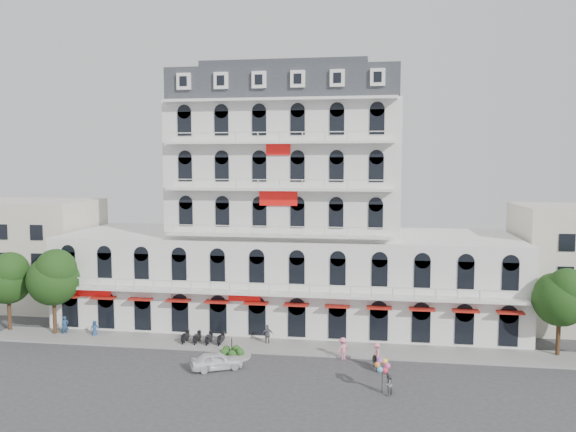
% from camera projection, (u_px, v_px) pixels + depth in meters
% --- Properties ---
extents(ground, '(120.00, 120.00, 0.00)m').
position_uv_depth(ground, '(252.00, 387.00, 40.60)').
color(ground, '#38383A').
rests_on(ground, ground).
extents(sidewalk, '(53.00, 4.00, 0.16)m').
position_uv_depth(sidewalk, '(273.00, 346.00, 49.46)').
color(sidewalk, gray).
rests_on(sidewalk, ground).
extents(main_building, '(45.00, 15.00, 25.80)m').
position_uv_depth(main_building, '(288.00, 224.00, 57.40)').
color(main_building, silver).
rests_on(main_building, ground).
extents(flank_building_west, '(14.00, 10.00, 12.00)m').
position_uv_depth(flank_building_west, '(31.00, 253.00, 64.07)').
color(flank_building_west, beige).
rests_on(flank_building_west, ground).
extents(traffic_island, '(3.20, 3.20, 1.60)m').
position_uv_depth(traffic_island, '(232.00, 354.00, 46.92)').
color(traffic_island, gray).
rests_on(traffic_island, ground).
extents(parked_scooter_row, '(4.40, 1.80, 1.10)m').
position_uv_depth(parked_scooter_row, '(203.00, 344.00, 50.18)').
color(parked_scooter_row, black).
rests_on(parked_scooter_row, ground).
extents(tree_west_outer, '(4.50, 4.48, 7.76)m').
position_uv_depth(tree_west_outer, '(8.00, 277.00, 53.67)').
color(tree_west_outer, '#382314').
rests_on(tree_west_outer, ground).
extents(tree_west_inner, '(4.76, 4.76, 8.25)m').
position_uv_depth(tree_west_inner, '(53.00, 276.00, 52.43)').
color(tree_west_inner, '#382314').
rests_on(tree_west_inner, ground).
extents(tree_east_inner, '(4.40, 4.37, 7.57)m').
position_uv_depth(tree_east_inner, '(561.00, 296.00, 46.48)').
color(tree_east_inner, '#382314').
rests_on(tree_east_inner, ground).
extents(parked_car, '(4.37, 3.19, 1.38)m').
position_uv_depth(parked_car, '(217.00, 361.00, 44.04)').
color(parked_car, white).
rests_on(parked_car, ground).
extents(rider_center, '(0.82, 1.69, 2.16)m').
position_uv_depth(rider_center, '(377.00, 355.00, 44.02)').
color(rider_center, black).
rests_on(rider_center, ground).
extents(pedestrian_left, '(0.89, 0.80, 1.52)m').
position_uv_depth(pedestrian_left, '(95.00, 329.00, 52.34)').
color(pedestrian_left, navy).
rests_on(pedestrian_left, ground).
extents(pedestrian_mid, '(1.13, 0.63, 1.82)m').
position_uv_depth(pedestrian_mid, '(268.00, 335.00, 49.96)').
color(pedestrian_mid, '#57565E').
rests_on(pedestrian_mid, ground).
extents(pedestrian_right, '(1.34, 1.31, 1.84)m').
position_uv_depth(pedestrian_right, '(343.00, 349.00, 46.23)').
color(pedestrian_right, pink).
rests_on(pedestrian_right, ground).
extents(pedestrian_far, '(0.79, 0.77, 1.83)m').
position_uv_depth(pedestrian_far, '(65.00, 326.00, 52.75)').
color(pedestrian_far, navy).
rests_on(pedestrian_far, ground).
extents(balloon_vendor, '(1.45, 1.32, 2.45)m').
position_uv_depth(balloon_vendor, '(386.00, 377.00, 39.18)').
color(balloon_vendor, slate).
rests_on(balloon_vendor, ground).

